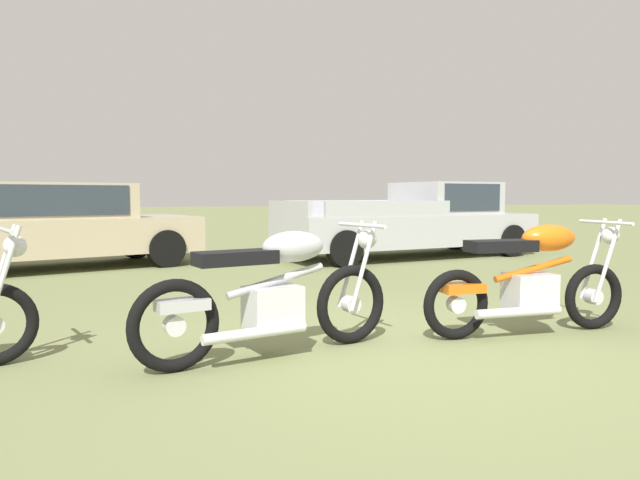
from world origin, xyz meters
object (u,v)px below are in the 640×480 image
object	(u,v)px
car_beige	(59,221)
motorcycle_silver	(274,293)
pickup_truck_silver	(419,219)
motorcycle_orange	(531,279)

from	to	relation	value
car_beige	motorcycle_silver	bearing A→B (deg)	-88.19
pickup_truck_silver	motorcycle_orange	bearing A→B (deg)	-117.83
car_beige	pickup_truck_silver	distance (m)	6.65
motorcycle_silver	pickup_truck_silver	xyz separation A→B (m)	(4.47, 6.13, 0.27)
motorcycle_orange	pickup_truck_silver	size ratio (longest dim) A/B	0.37
car_beige	pickup_truck_silver	bearing A→B (deg)	-18.51
pickup_truck_silver	motorcycle_silver	bearing A→B (deg)	-134.66
car_beige	pickup_truck_silver	xyz separation A→B (m)	(6.65, -0.14, -0.05)
motorcycle_orange	car_beige	distance (m)	7.74
motorcycle_orange	car_beige	bearing A→B (deg)	127.93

